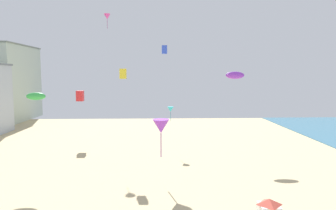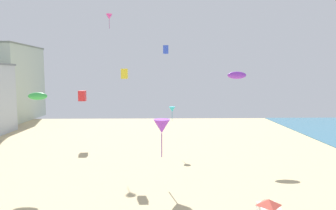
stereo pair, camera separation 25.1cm
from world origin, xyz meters
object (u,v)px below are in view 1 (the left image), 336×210
kite_cyan_delta (170,109)px  kite_yellow_box (123,74)px  kite_green_parafoil (36,96)px  kite_purple_parafoil (235,75)px  kite_magenta_delta (107,17)px  kite_blue_box (164,50)px  kite_red_box (80,96)px  kite_purple_delta (161,126)px

kite_cyan_delta → kite_yellow_box: 8.24m
kite_green_parafoil → kite_yellow_box: bearing=25.2°
kite_purple_parafoil → kite_magenta_delta: size_ratio=1.18×
kite_blue_box → kite_red_box: bearing=137.2°
kite_yellow_box → kite_green_parafoil: 8.72m
kite_purple_parafoil → kite_red_box: (-19.85, 6.47, -2.85)m
kite_blue_box → kite_yellow_box: bearing=172.1°
kite_yellow_box → kite_magenta_delta: bearing=108.7°
kite_red_box → kite_purple_delta: size_ratio=0.43×
kite_magenta_delta → kite_cyan_delta: size_ratio=1.06×
kite_yellow_box → kite_purple_parafoil: bearing=15.5°
kite_red_box → kite_purple_delta: bearing=-55.2°
kite_red_box → kite_magenta_delta: 11.35m
kite_red_box → kite_yellow_box: 12.63m
kite_red_box → kite_cyan_delta: 13.43m
kite_magenta_delta → kite_cyan_delta: 14.94m
kite_purple_parafoil → kite_red_box: bearing=162.0°
kite_red_box → kite_yellow_box: (7.11, -9.99, 3.02)m
kite_magenta_delta → kite_green_parafoil: bearing=-110.6°
kite_purple_delta → kite_yellow_box: bearing=123.7°
kite_magenta_delta → kite_yellow_box: bearing=-71.3°
kite_cyan_delta → kite_green_parafoil: 15.46m
kite_yellow_box → kite_blue_box: kite_blue_box is taller
kite_magenta_delta → kite_blue_box: 12.95m
kite_magenta_delta → kite_blue_box: bearing=-52.2°
kite_green_parafoil → kite_blue_box: kite_blue_box is taller
kite_cyan_delta → kite_yellow_box: kite_yellow_box is taller
kite_yellow_box → kite_blue_box: (4.33, -0.60, 2.46)m
kite_purple_parafoil → kite_red_box: 21.07m
kite_magenta_delta → kite_purple_delta: bearing=-64.8°
kite_yellow_box → kite_purple_delta: bearing=-56.3°
kite_purple_delta → kite_green_parafoil: 12.04m
kite_red_box → kite_purple_parafoil: bearing=-18.0°
kite_cyan_delta → kite_yellow_box: size_ratio=1.69×
kite_cyan_delta → kite_red_box: bearing=156.8°
kite_purple_delta → kite_red_box: bearing=124.8°
kite_green_parafoil → kite_purple_delta: bearing=-11.0°
kite_blue_box → kite_purple_parafoil: bearing=26.1°
kite_magenta_delta → kite_yellow_box: size_ratio=1.79×
kite_purple_parafoil → kite_magenta_delta: bearing=161.4°
kite_blue_box → kite_purple_delta: bearing=-94.6°
kite_yellow_box → kite_green_parafoil: bearing=-154.8°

